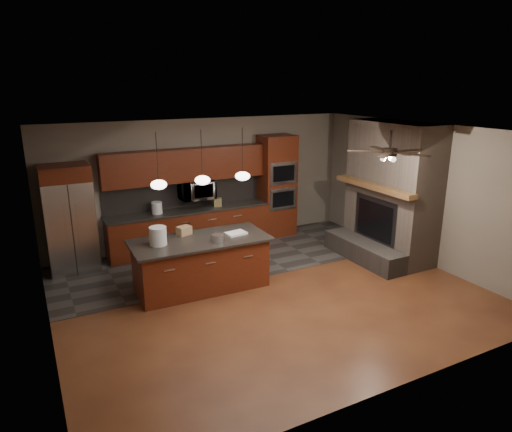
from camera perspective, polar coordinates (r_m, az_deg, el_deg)
ground at (r=8.14m, az=1.57°, el=-9.45°), size 7.00×7.00×0.00m
ceiling at (r=7.36m, az=1.74°, el=10.57°), size 7.00×6.00×0.02m
back_wall at (r=10.28m, az=-6.51°, el=4.24°), size 7.00×0.02×2.80m
right_wall at (r=9.77m, az=19.94°, el=2.71°), size 0.02×6.00×2.80m
left_wall at (r=6.75m, az=-25.40°, el=-3.81°), size 0.02×6.00×2.80m
slate_tile_patch at (r=9.61m, az=-3.65°, el=-5.25°), size 7.00×2.40×0.01m
fireplace_column at (r=9.74m, az=16.31°, el=2.38°), size 1.30×2.10×2.80m
back_cabinetry at (r=10.01m, az=-8.42°, el=0.85°), size 3.59×0.64×2.20m
oven_tower at (r=10.76m, az=2.61°, el=3.75°), size 0.80×0.63×2.38m
microwave at (r=9.97m, az=-7.44°, el=3.25°), size 0.73×0.41×0.50m
refrigerator at (r=9.38m, az=-22.27°, el=-0.35°), size 0.89×0.75×2.08m
kitchen_island at (r=8.16m, az=-6.89°, el=-5.90°), size 2.42×1.14×0.92m
white_bucket at (r=7.80m, az=-12.16°, el=-2.45°), size 0.38×0.38×0.31m
paint_can at (r=7.82m, az=-4.81°, el=-2.77°), size 0.21×0.21×0.13m
paint_tray at (r=8.20m, az=-2.54°, el=-2.17°), size 0.39×0.29×0.04m
cardboard_box at (r=8.25m, az=-8.99°, el=-1.81°), size 0.28×0.24×0.15m
counter_bucket at (r=9.73m, az=-12.29°, el=1.01°), size 0.23×0.23×0.25m
counter_box at (r=10.12m, az=-4.79°, el=1.72°), size 0.20×0.19×0.19m
pendant_left at (r=7.52m, az=-12.07°, el=3.89°), size 0.26×0.26×0.92m
pendant_center at (r=7.74m, az=-6.71°, el=4.50°), size 0.26×0.26×0.92m
pendant_right at (r=8.03m, az=-1.69°, el=5.04°), size 0.26×0.26×0.92m
ceiling_fan at (r=7.83m, az=16.37°, el=7.75°), size 1.27×1.33×0.41m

